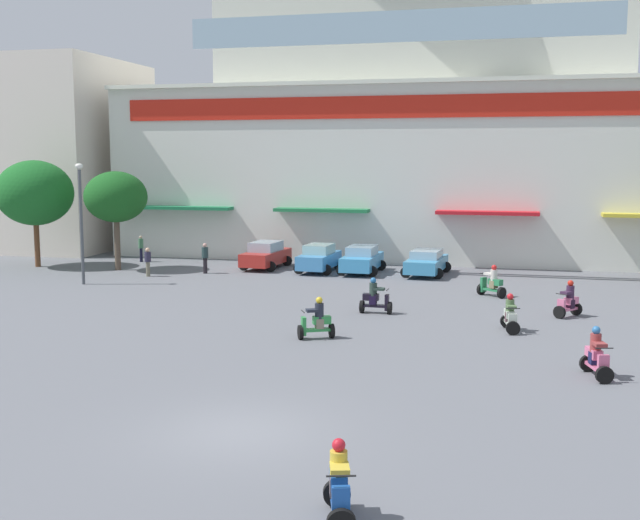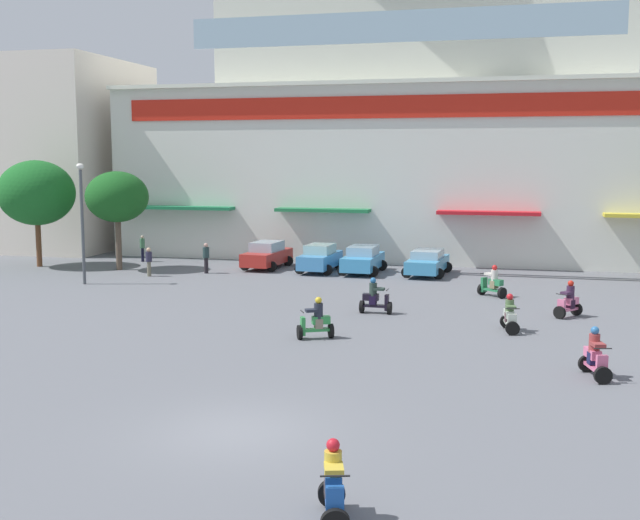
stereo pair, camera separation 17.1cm
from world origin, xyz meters
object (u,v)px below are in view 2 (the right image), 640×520
Objects in this scene: scooter_rider_1 at (492,283)px; scooter_rider_2 at (595,357)px; parked_car_3 at (427,262)px; scooter_rider_3 at (333,487)px; pedestrian_2 at (206,256)px; plaza_tree_0 at (117,197)px; plaza_tree_2 at (36,193)px; pedestrian_0 at (142,247)px; parked_car_1 at (320,258)px; scooter_rider_5 at (316,322)px; parked_car_2 at (363,259)px; scooter_rider_7 at (375,299)px; streetlamp_near at (82,213)px; pedestrian_3 at (149,260)px; parked_car_0 at (267,255)px; scooter_rider_6 at (569,302)px; scooter_rider_0 at (510,316)px.

scooter_rider_1 is 0.98× the size of scooter_rider_2.
parked_car_3 is 30.39m from scooter_rider_3.
scooter_rider_1 is 0.88× the size of pedestrian_2.
plaza_tree_0 is 1.28× the size of parked_car_3.
pedestrian_0 is at bearing 34.76° from plaza_tree_2.
parked_car_3 is (6.09, 0.22, -0.07)m from parked_car_1.
scooter_rider_5 is at bearing -48.42° from pedestrian_0.
scooter_rider_2 is at bearing -60.83° from parked_car_2.
scooter_rider_5 is at bearing -104.00° from scooter_rider_7.
streetlamp_near is (-15.90, 3.94, 3.03)m from scooter_rider_7.
scooter_rider_1 is 22.85m from pedestrian_0.
scooter_rider_1 is 0.95× the size of pedestrian_3.
parked_car_0 is 2.52× the size of pedestrian_2.
scooter_rider_1 is 16.32m from pedestrian_2.
plaza_tree_0 is 3.46× the size of pedestrian_0.
parked_car_2 is 0.94× the size of parked_car_3.
scooter_rider_6 is 20.61m from pedestrian_2.
scooter_rider_7 is at bearing -65.10° from parked_car_1.
parked_car_3 is at bearing 7.49° from plaza_tree_0.
plaza_tree_0 is 0.92× the size of streetlamp_near.
pedestrian_2 is at bearing 47.42° from streetlamp_near.
scooter_rider_3 is (11.18, -30.79, -0.15)m from parked_car_0.
parked_car_2 is at bearing 1.98° from parked_car_1.
scooter_rider_3 is at bearing -75.49° from parked_car_1.
pedestrian_0 is (-15.73, 17.73, 0.33)m from scooter_rider_5.
parked_car_1 is 2.58× the size of scooter_rider_2.
parked_car_0 reaches higher than scooter_rider_3.
scooter_rider_5 is 17.60m from pedestrian_3.
parked_car_1 is 12.30m from scooter_rider_7.
scooter_rider_7 is 16.66m from streetlamp_near.
scooter_rider_0 is 5.93m from scooter_rider_7.
pedestrian_2 is (-6.07, -2.15, 0.19)m from parked_car_1.
parked_car_2 is 2.63× the size of pedestrian_3.
streetlamp_near is (-20.54, -1.34, 3.02)m from scooter_rider_1.
scooter_rider_5 reaches higher than scooter_rider_6.
plaza_tree_0 reaches higher than parked_car_2.
scooter_rider_6 is 24.08m from streetlamp_near.
parked_car_2 is 16.38m from scooter_rider_5.
scooter_rider_6 is at bearing -24.82° from pedestrian_0.
parked_car_2 is 2.76× the size of scooter_rider_1.
parked_car_0 is at bearing 147.02° from scooter_rider_6.
pedestrian_0 is 0.96× the size of pedestrian_2.
pedestrian_2 is at bearing 138.58° from scooter_rider_2.
scooter_rider_7 is at bearing -38.67° from pedestrian_2.
plaza_tree_0 is 25.98m from scooter_rider_6.
pedestrian_0 is at bearing 172.76° from parked_car_1.
scooter_rider_2 is 1.02× the size of scooter_rider_6.
pedestrian_0 is at bearing 174.34° from parked_car_2.
scooter_rider_2 is at bearing -34.77° from pedestrian_3.
scooter_rider_3 and scooter_rider_6 have the same top height.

